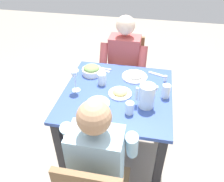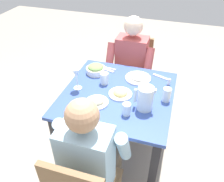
% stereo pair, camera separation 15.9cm
% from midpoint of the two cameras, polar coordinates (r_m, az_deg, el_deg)
% --- Properties ---
extents(ground_plane, '(8.00, 8.00, 0.00)m').
position_cam_midpoint_polar(ground_plane, '(2.44, -0.86, -14.78)').
color(ground_plane, gray).
extents(dining_table, '(0.90, 0.90, 0.76)m').
position_cam_midpoint_polar(dining_table, '(1.99, -1.03, -3.41)').
color(dining_table, '#334C99').
rests_on(dining_table, ground_plane).
extents(chair_near, '(0.40, 0.40, 0.89)m').
position_cam_midpoint_polar(chair_near, '(2.68, 1.60, 5.13)').
color(chair_near, brown).
rests_on(chair_near, ground_plane).
extents(diner_near, '(0.48, 0.53, 1.18)m').
position_cam_midpoint_polar(diner_near, '(2.44, 0.84, 5.60)').
color(diner_near, '#B24C4C').
rests_on(diner_near, ground_plane).
extents(diner_far, '(0.48, 0.53, 1.18)m').
position_cam_midpoint_polar(diner_far, '(1.59, -5.82, -15.87)').
color(diner_far, '#9EC6E0').
rests_on(diner_far, ground_plane).
extents(water_pitcher, '(0.16, 0.12, 0.19)m').
position_cam_midpoint_polar(water_pitcher, '(1.72, 6.04, -1.31)').
color(water_pitcher, silver).
rests_on(water_pitcher, dining_table).
extents(salad_bowl, '(0.18, 0.18, 0.09)m').
position_cam_midpoint_polar(salad_bowl, '(2.13, -7.23, 5.13)').
color(salad_bowl, white).
rests_on(salad_bowl, dining_table).
extents(plate_yoghurt, '(0.23, 0.23, 0.06)m').
position_cam_midpoint_polar(plate_yoghurt, '(2.08, 3.48, 3.81)').
color(plate_yoghurt, white).
rests_on(plate_yoghurt, dining_table).
extents(plate_beans, '(0.18, 0.18, 0.05)m').
position_cam_midpoint_polar(plate_beans, '(1.79, -6.03, -2.90)').
color(plate_beans, white).
rests_on(plate_beans, dining_table).
extents(plate_fries, '(0.19, 0.19, 0.05)m').
position_cam_midpoint_polar(plate_fries, '(1.87, -0.40, -0.42)').
color(plate_fries, white).
rests_on(plate_fries, dining_table).
extents(water_glass_near_left, '(0.06, 0.06, 0.10)m').
position_cam_midpoint_polar(water_glass_near_left, '(1.68, 1.69, -4.34)').
color(water_glass_near_left, silver).
rests_on(water_glass_near_left, dining_table).
extents(water_glass_near_right, '(0.07, 0.07, 0.10)m').
position_cam_midpoint_polar(water_glass_near_right, '(1.98, -4.80, 2.97)').
color(water_glass_near_right, silver).
rests_on(water_glass_near_right, dining_table).
extents(water_glass_by_pitcher, '(0.07, 0.07, 0.11)m').
position_cam_midpoint_polar(water_glass_by_pitcher, '(1.86, 10.90, -0.11)').
color(water_glass_by_pitcher, silver).
rests_on(water_glass_by_pitcher, dining_table).
extents(wine_glass, '(0.08, 0.08, 0.20)m').
position_cam_midpoint_polar(wine_glass, '(1.88, -11.67, 3.52)').
color(wine_glass, silver).
rests_on(wine_glass, dining_table).
extents(salt_shaker, '(0.03, 0.03, 0.05)m').
position_cam_midpoint_polar(salt_shaker, '(2.06, 10.97, 3.03)').
color(salt_shaker, white).
rests_on(salt_shaker, dining_table).
extents(fork_near, '(0.17, 0.08, 0.01)m').
position_cam_midpoint_polar(fork_near, '(2.15, 9.11, 4.03)').
color(fork_near, silver).
rests_on(fork_near, dining_table).
extents(knife_near, '(0.19, 0.04, 0.01)m').
position_cam_midpoint_polar(knife_near, '(2.22, -4.57, 5.59)').
color(knife_near, silver).
rests_on(knife_near, dining_table).
extents(fork_far, '(0.17, 0.08, 0.01)m').
position_cam_midpoint_polar(fork_far, '(2.20, -4.68, 5.19)').
color(fork_far, silver).
rests_on(fork_far, dining_table).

